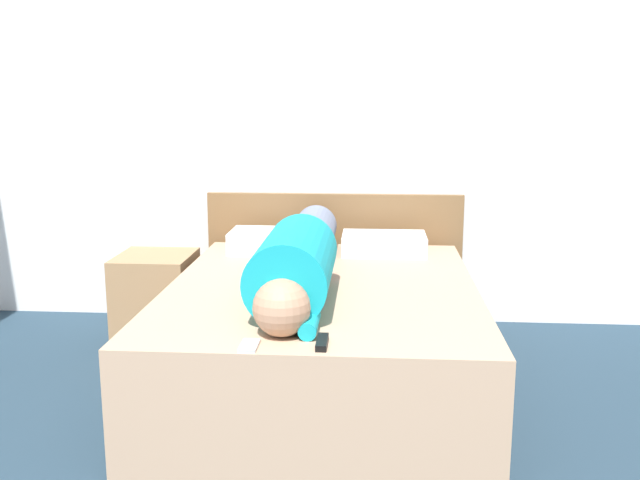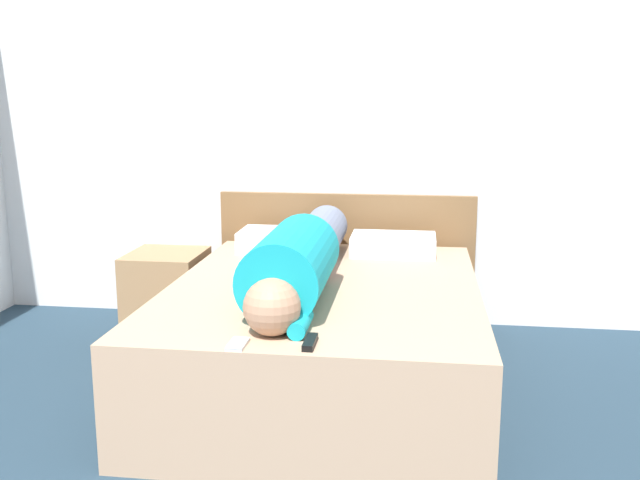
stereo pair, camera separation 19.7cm
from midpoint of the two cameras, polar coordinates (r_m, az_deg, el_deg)
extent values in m
cube|color=white|center=(4.46, 4.09, 9.92)|extent=(5.89, 0.06, 2.60)
cube|color=tan|center=(3.53, 1.94, -7.71)|extent=(1.48, 1.92, 0.52)
cube|color=brown|center=(4.51, 3.34, -1.48)|extent=(1.60, 0.04, 0.82)
cube|color=#A37A51|center=(4.25, -10.84, -4.49)|extent=(0.42, 0.44, 0.53)
sphere|color=tan|center=(2.71, -1.78, -5.40)|extent=(0.22, 0.22, 0.22)
cylinder|color=#149EAD|center=(3.11, -0.47, -2.06)|extent=(0.34, 0.73, 0.34)
cylinder|color=slate|center=(3.89, 1.22, 0.03)|extent=(0.25, 0.87, 0.25)
cylinder|color=#149EAD|center=(2.77, 0.49, -6.69)|extent=(0.07, 0.22, 0.07)
cube|color=white|center=(4.18, -1.58, -0.05)|extent=(0.51, 0.32, 0.12)
cube|color=white|center=(4.13, 7.24, -0.38)|extent=(0.48, 0.32, 0.11)
cube|color=black|center=(2.63, 1.37, -8.20)|extent=(0.04, 0.15, 0.02)
cube|color=#B2B7BC|center=(2.64, -4.47, -8.32)|extent=(0.06, 0.13, 0.01)
camera|label=1|loc=(0.10, -88.26, 0.36)|focal=40.00mm
camera|label=2|loc=(0.10, 91.74, -0.36)|focal=40.00mm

